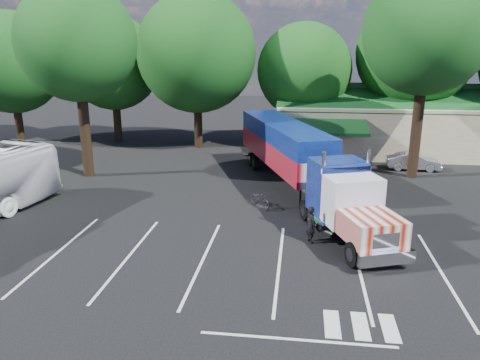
# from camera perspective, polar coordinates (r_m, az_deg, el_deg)

# --- Properties ---
(ground) EXTENTS (120.00, 120.00, 0.00)m
(ground) POSITION_cam_1_polar(r_m,az_deg,el_deg) (25.31, -1.79, -3.88)
(ground) COLOR black
(ground) RESTS_ON ground
(event_hall) EXTENTS (24.20, 14.12, 5.55)m
(event_hall) POSITION_cam_1_polar(r_m,az_deg,el_deg) (42.93, 20.80, 6.44)
(event_hall) COLOR beige
(event_hall) RESTS_ON ground
(tree_row_a) EXTENTS (9.00, 9.00, 11.68)m
(tree_row_a) POSITION_cam_1_polar(r_m,az_deg,el_deg) (47.63, -26.13, 12.73)
(tree_row_a) COLOR black
(tree_row_a) RESTS_ON ground
(tree_row_b) EXTENTS (8.40, 8.40, 11.35)m
(tree_row_b) POSITION_cam_1_polar(r_m,az_deg,el_deg) (44.61, -15.20, 13.62)
(tree_row_b) COLOR black
(tree_row_b) RESTS_ON ground
(tree_row_c) EXTENTS (10.00, 10.00, 13.05)m
(tree_row_c) POSITION_cam_1_polar(r_m,az_deg,el_deg) (40.65, -5.33, 15.18)
(tree_row_c) COLOR black
(tree_row_c) RESTS_ON ground
(tree_row_d) EXTENTS (8.00, 8.00, 10.60)m
(tree_row_d) POSITION_cam_1_polar(r_m,az_deg,el_deg) (41.02, 7.84, 13.08)
(tree_row_d) COLOR black
(tree_row_d) RESTS_ON ground
(tree_row_e) EXTENTS (9.60, 9.60, 12.90)m
(tree_row_e) POSITION_cam_1_polar(r_m,az_deg,el_deg) (42.46, 20.55, 14.37)
(tree_row_e) COLOR black
(tree_row_e) RESTS_ON ground
(tree_near_left) EXTENTS (7.60, 7.60, 12.65)m
(tree_near_left) POSITION_cam_1_polar(r_m,az_deg,el_deg) (32.78, -19.26, 15.53)
(tree_near_left) COLOR black
(tree_near_left) RESTS_ON ground
(tree_near_right) EXTENTS (8.00, 8.00, 13.50)m
(tree_near_right) POSITION_cam_1_polar(r_m,az_deg,el_deg) (32.88, 21.82, 16.43)
(tree_near_right) COLOR black
(tree_near_right) RESTS_ON ground
(semi_truck) EXTENTS (9.02, 19.16, 4.10)m
(semi_truck) POSITION_cam_1_polar(r_m,az_deg,el_deg) (28.00, 6.94, 2.92)
(semi_truck) COLOR black
(semi_truck) RESTS_ON ground
(woman) EXTENTS (0.63, 0.74, 1.70)m
(woman) POSITION_cam_1_polar(r_m,az_deg,el_deg) (21.47, 8.68, -5.38)
(woman) COLOR black
(woman) RESTS_ON ground
(bicycle) EXTENTS (1.57, 1.73, 0.91)m
(bicycle) POSITION_cam_1_polar(r_m,az_deg,el_deg) (25.88, 2.50, -2.36)
(bicycle) COLOR black
(bicycle) RESTS_ON ground
(silver_sedan) EXTENTS (3.77, 1.46, 1.23)m
(silver_sedan) POSITION_cam_1_polar(r_m,az_deg,el_deg) (35.84, 20.38, 2.13)
(silver_sedan) COLOR #ABADB3
(silver_sedan) RESTS_ON ground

